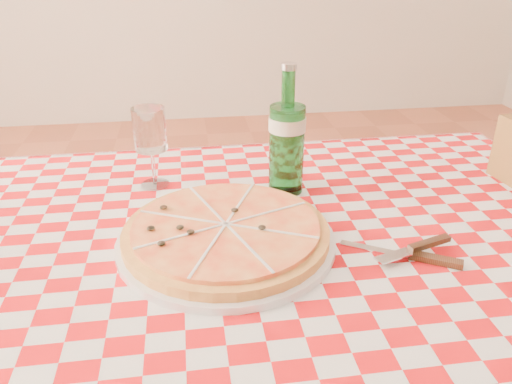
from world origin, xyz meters
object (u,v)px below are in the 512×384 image
Objects in this scene: water_bottle at (287,130)px; wine_glass at (151,148)px; pizza_plate at (226,231)px; dining_table at (271,282)px.

wine_glass is at bearing 166.82° from water_bottle.
pizza_plate is at bearing -126.89° from water_bottle.
water_bottle is at bearing 53.11° from pizza_plate.
dining_table is at bearing 7.10° from pizza_plate.
pizza_plate is 0.26m from water_bottle.
wine_glass reaches higher than pizza_plate.
water_bottle reaches higher than dining_table.
pizza_plate is 1.42× the size of water_bottle.
dining_table is at bearing -108.42° from water_bottle.
water_bottle is 1.55× the size of wine_glass.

